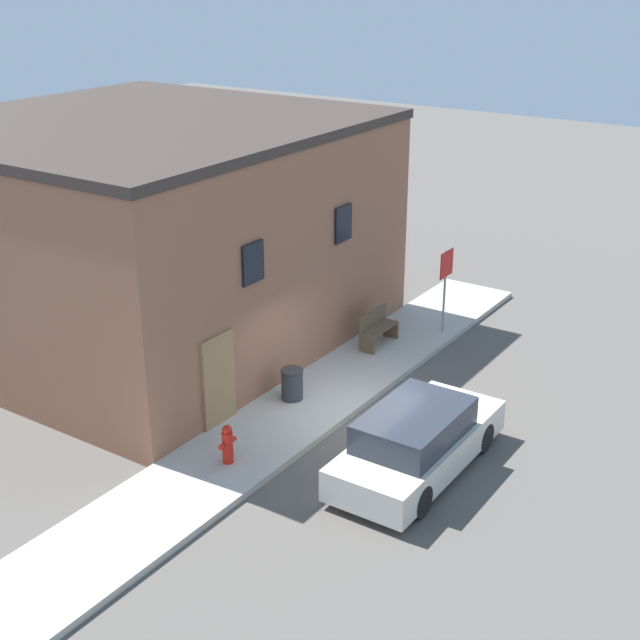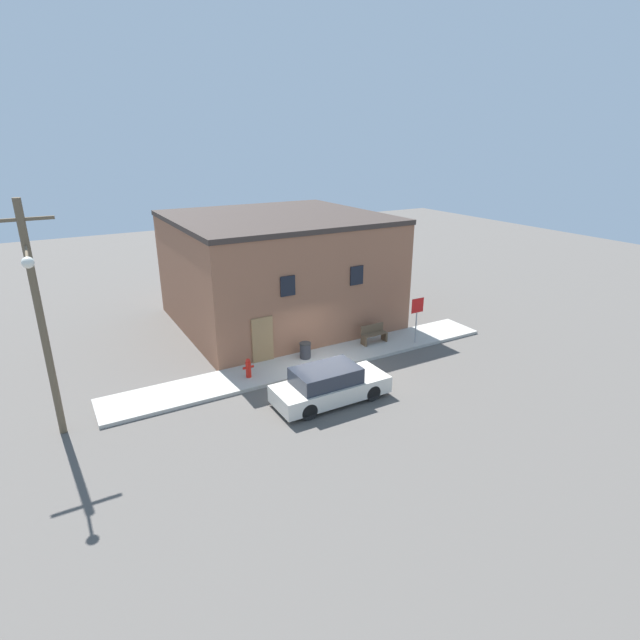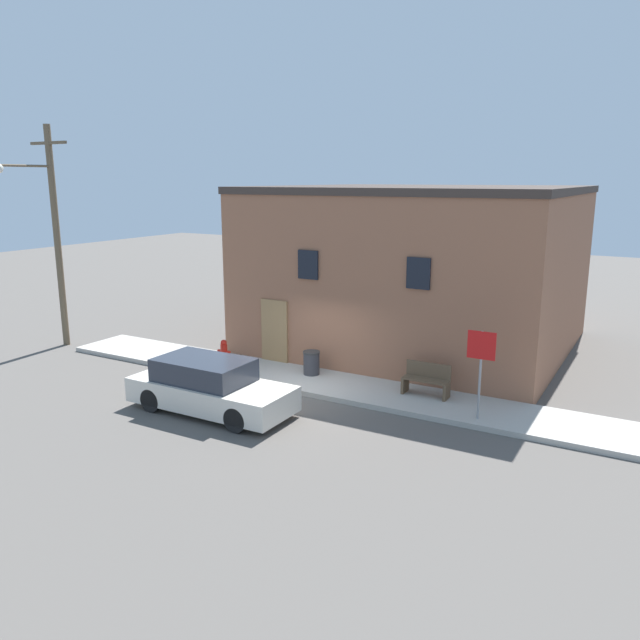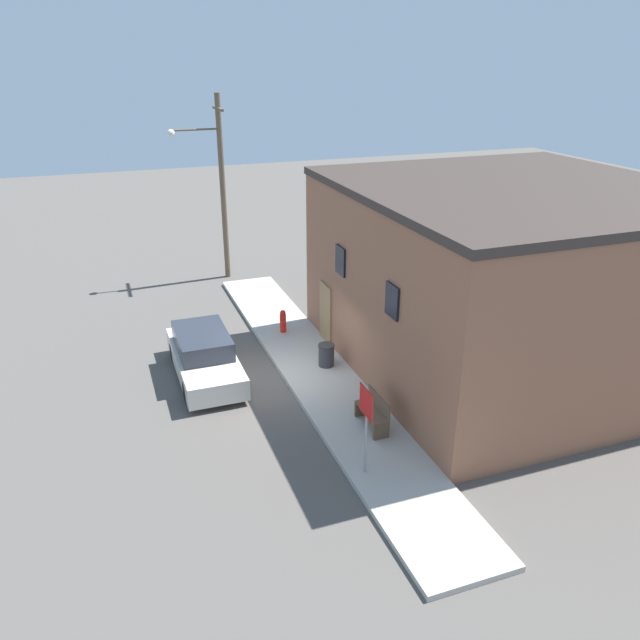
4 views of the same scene
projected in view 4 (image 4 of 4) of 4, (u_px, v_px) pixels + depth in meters
ground_plane at (284, 380)px, 19.37m from camera, size 80.00×80.00×0.00m
sidewalk at (316, 372)px, 19.69m from camera, size 18.20×2.17×0.15m
brick_building at (509, 277)px, 19.50m from camera, size 10.43×9.99×5.78m
fire_hydrant at (283, 321)px, 22.18m from camera, size 0.47×0.22×0.83m
stop_sign at (366, 415)px, 14.26m from camera, size 0.70×0.06×2.26m
bench at (374, 412)px, 16.55m from camera, size 1.29×0.44×0.91m
trash_bin at (326, 355)px, 19.81m from camera, size 0.52×0.52×0.73m
utility_pole at (219, 182)px, 26.56m from camera, size 1.80×2.25×7.87m
parked_car at (204, 356)px, 19.39m from camera, size 4.49×1.76×1.42m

